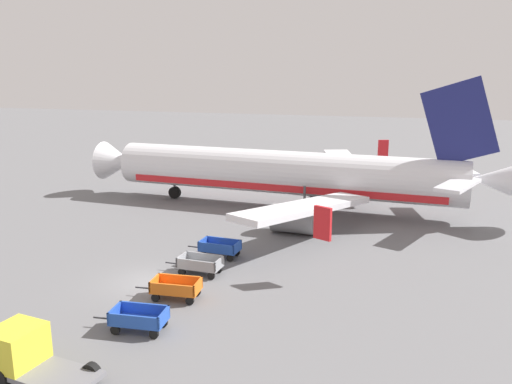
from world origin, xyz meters
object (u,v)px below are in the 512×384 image
at_px(baggage_cart_third_in_row, 200,264).
at_px(service_truck_beside_carts, 27,354).
at_px(baggage_cart_second_in_row, 176,288).
at_px(airplane, 295,174).
at_px(baggage_cart_nearest, 139,319).
at_px(baggage_cart_fourth_in_row, 220,248).

bearing_deg(baggage_cart_third_in_row, service_truck_beside_carts, -100.86).
xyz_separation_m(baggage_cart_second_in_row, service_truck_beside_carts, (-2.39, -8.45, 0.50)).
bearing_deg(airplane, baggage_cart_second_in_row, -95.95).
bearing_deg(service_truck_beside_carts, baggage_cart_nearest, 64.93).
bearing_deg(baggage_cart_fourth_in_row, baggage_cart_nearest, -90.93).
relative_size(baggage_cart_nearest, baggage_cart_second_in_row, 1.00).
bearing_deg(baggage_cart_nearest, baggage_cart_fourth_in_row, 89.07).
height_order(baggage_cart_nearest, service_truck_beside_carts, service_truck_beside_carts).
height_order(airplane, service_truck_beside_carts, airplane).
relative_size(baggage_cart_fourth_in_row, service_truck_beside_carts, 0.78).
height_order(airplane, baggage_cart_fourth_in_row, airplane).
bearing_deg(service_truck_beside_carts, baggage_cart_fourth_in_row, 81.02).
relative_size(baggage_cart_second_in_row, baggage_cart_fourth_in_row, 1.00).
distance_m(airplane, baggage_cart_nearest, 23.62).
xyz_separation_m(airplane, baggage_cart_third_in_row, (-2.13, -16.13, -2.45)).
distance_m(baggage_cart_nearest, service_truck_beside_carts, 5.27).
xyz_separation_m(baggage_cart_third_in_row, baggage_cart_fourth_in_row, (0.09, 3.11, 0.00)).
bearing_deg(baggage_cart_second_in_row, baggage_cart_third_in_row, 91.30).
distance_m(baggage_cart_second_in_row, baggage_cart_fourth_in_row, 6.67).
relative_size(baggage_cart_second_in_row, service_truck_beside_carts, 0.78).
distance_m(baggage_cart_nearest, baggage_cart_third_in_row, 7.26).
relative_size(baggage_cart_nearest, baggage_cart_third_in_row, 1.00).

